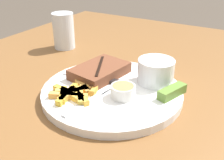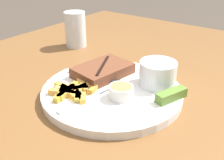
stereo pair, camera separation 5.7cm
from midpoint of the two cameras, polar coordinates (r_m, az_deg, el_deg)
dining_table at (r=0.63m, az=2.63°, el=-9.10°), size 1.32×1.08×0.72m
dinner_plate at (r=0.58m, az=2.80°, el=-2.60°), size 0.31×0.31×0.02m
steak_portion at (r=0.63m, az=0.57°, el=2.05°), size 0.15×0.11×0.03m
fries_pile at (r=0.56m, az=-5.60°, el=-2.47°), size 0.11×0.10×0.01m
coleslaw_cup at (r=0.59m, az=12.67°, el=1.64°), size 0.08×0.08×0.05m
dipping_sauce_cup at (r=0.54m, az=4.98°, el=-2.55°), size 0.05×0.05×0.03m
pickle_spear at (r=0.55m, az=15.69°, el=-3.27°), size 0.07×0.04×0.02m
fork_utensil at (r=0.53m, az=-3.24°, el=-4.71°), size 0.13×0.03×0.00m
knife_utensil at (r=0.61m, az=0.69°, el=0.15°), size 0.04×0.17×0.01m
drinking_glass at (r=0.87m, az=-6.11°, el=10.88°), size 0.07×0.07×0.11m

